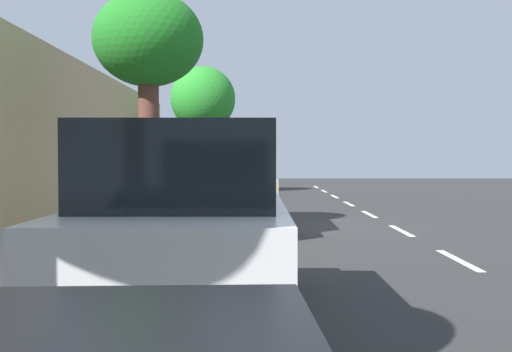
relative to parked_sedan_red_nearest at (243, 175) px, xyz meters
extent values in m
plane|color=#2D2D2D|center=(-1.04, 16.47, -0.75)|extent=(68.35, 68.35, 0.00)
cube|color=gray|center=(2.93, 16.47, -0.68)|extent=(3.68, 42.72, 0.14)
cube|color=gray|center=(1.01, 16.47, -0.68)|extent=(0.16, 42.72, 0.14)
cube|color=white|center=(-3.95, -3.79, -0.75)|extent=(0.14, 2.20, 0.01)
cube|color=white|center=(-3.95, 0.41, -0.75)|extent=(0.14, 2.20, 0.01)
cube|color=white|center=(-3.95, 4.61, -0.75)|extent=(0.14, 2.20, 0.01)
cube|color=white|center=(-3.95, 8.81, -0.75)|extent=(0.14, 2.20, 0.01)
cube|color=white|center=(-3.95, 13.01, -0.75)|extent=(0.14, 2.20, 0.01)
cube|color=white|center=(-3.95, 17.21, -0.75)|extent=(0.14, 2.20, 0.01)
cube|color=white|center=(-3.95, 21.41, -0.75)|extent=(0.14, 2.20, 0.01)
cube|color=white|center=(-0.46, 16.47, -0.75)|extent=(0.12, 42.72, 0.01)
cube|color=tan|center=(5.02, 16.47, 1.57)|extent=(0.50, 42.72, 4.65)
cube|color=maroon|center=(0.00, 0.00, -0.15)|extent=(1.78, 4.41, 0.64)
cube|color=black|center=(0.00, 0.00, 0.47)|extent=(1.56, 2.11, 0.60)
cylinder|color=black|center=(0.80, 1.37, -0.42)|extent=(0.22, 0.66, 0.66)
cylinder|color=black|center=(-0.82, 1.36, -0.42)|extent=(0.22, 0.66, 0.66)
cylinder|color=black|center=(0.82, -1.36, -0.42)|extent=(0.22, 0.66, 0.66)
cylinder|color=black|center=(-0.80, -1.37, -0.42)|extent=(0.22, 0.66, 0.66)
cube|color=tan|center=(-0.18, 16.97, 0.03)|extent=(1.97, 4.73, 0.90)
cube|color=black|center=(-0.18, 16.97, 0.86)|extent=(1.72, 3.13, 0.76)
cylinder|color=black|center=(0.72, 18.41, -0.37)|extent=(0.23, 0.76, 0.76)
cylinder|color=black|center=(-1.03, 18.44, -0.37)|extent=(0.23, 0.76, 0.76)
cylinder|color=black|center=(0.67, 15.50, -0.37)|extent=(0.23, 0.76, 0.76)
cylinder|color=black|center=(-1.07, 15.52, -0.37)|extent=(0.23, 0.76, 0.76)
cube|color=white|center=(0.03, 25.43, 0.03)|extent=(1.91, 4.70, 0.90)
cube|color=black|center=(0.03, 25.43, 0.86)|extent=(1.68, 3.10, 0.76)
cylinder|color=black|center=(0.90, 26.89, -0.37)|extent=(0.22, 0.76, 0.76)
cylinder|color=black|center=(-0.84, 26.89, -0.37)|extent=(0.22, 0.76, 0.76)
cylinder|color=black|center=(0.90, 23.97, -0.37)|extent=(0.22, 0.76, 0.76)
cylinder|color=black|center=(-0.85, 23.97, -0.37)|extent=(0.22, 0.76, 0.76)
torus|color=black|center=(0.07, 6.40, -0.42)|extent=(0.61, 0.34, 0.67)
torus|color=black|center=(1.00, 6.87, -0.42)|extent=(0.61, 0.34, 0.67)
cylinder|color=black|center=(0.42, 6.58, -0.34)|extent=(0.59, 0.32, 0.49)
cylinder|color=black|center=(0.75, 6.74, -0.34)|extent=(0.14, 0.09, 0.46)
cylinder|color=black|center=(0.47, 6.60, -0.11)|extent=(0.67, 0.36, 0.05)
cylinder|color=black|center=(0.85, 6.79, -0.49)|extent=(0.33, 0.19, 0.18)
cylinder|color=black|center=(0.90, 6.81, -0.27)|extent=(0.25, 0.15, 0.32)
cylinder|color=black|center=(0.11, 6.42, -0.26)|extent=(0.12, 0.08, 0.32)
cube|color=black|center=(0.79, 6.76, -0.08)|extent=(0.26, 0.20, 0.05)
cylinder|color=black|center=(0.14, 6.44, -0.04)|extent=(0.23, 0.42, 0.03)
cylinder|color=#C6B284|center=(0.69, 6.27, -0.33)|extent=(0.15, 0.15, 0.84)
cylinder|color=#C6B284|center=(0.78, 6.09, -0.33)|extent=(0.15, 0.15, 0.84)
cube|color=white|center=(0.74, 6.18, 0.39)|extent=(0.37, 0.44, 0.60)
cylinder|color=white|center=(0.62, 6.42, 0.36)|extent=(0.10, 0.10, 0.57)
cylinder|color=white|center=(0.85, 5.95, 0.36)|extent=(0.10, 0.10, 0.57)
sphere|color=tan|center=(0.74, 6.18, 0.81)|extent=(0.24, 0.24, 0.24)
sphere|color=navy|center=(0.74, 6.18, 0.85)|extent=(0.26, 0.26, 0.26)
cube|color=black|center=(0.92, 6.27, 0.41)|extent=(0.29, 0.35, 0.44)
cylinder|color=brown|center=(1.81, 1.67, 1.09)|extent=(0.44, 0.44, 3.39)
ellipsoid|color=#278929|center=(1.81, 1.67, 3.61)|extent=(3.00, 3.00, 3.02)
cylinder|color=brown|center=(1.81, 17.01, 1.16)|extent=(0.48, 0.48, 3.53)
ellipsoid|color=#1F7520|center=(1.81, 17.01, 3.62)|extent=(2.53, 2.53, 2.17)
cylinder|color=black|center=(2.79, 5.35, -0.17)|extent=(0.15, 0.15, 0.87)
cylinder|color=black|center=(2.90, 5.18, -0.17)|extent=(0.15, 0.15, 0.87)
cube|color=black|center=(2.84, 5.27, 0.57)|extent=(0.40, 0.44, 0.61)
cylinder|color=black|center=(2.70, 5.49, 0.54)|extent=(0.10, 0.10, 0.58)
cylinder|color=black|center=(2.98, 5.05, 0.54)|extent=(0.10, 0.10, 0.58)
sphere|color=gray|center=(2.84, 5.27, 0.99)|extent=(0.24, 0.24, 0.24)
camera|label=1|loc=(-0.65, 31.96, 0.94)|focal=45.73mm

